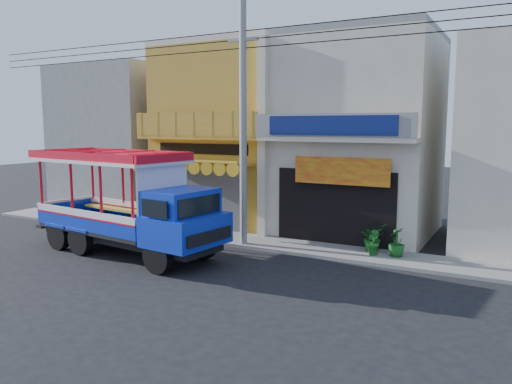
# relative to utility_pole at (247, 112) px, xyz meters

# --- Properties ---
(ground) EXTENTS (90.00, 90.00, 0.00)m
(ground) POSITION_rel_utility_pole_xyz_m (0.85, -3.30, -5.03)
(ground) COLOR black
(ground) RESTS_ON ground
(sidewalk) EXTENTS (30.00, 2.00, 0.12)m
(sidewalk) POSITION_rel_utility_pole_xyz_m (0.85, 0.70, -4.97)
(sidewalk) COLOR slate
(sidewalk) RESTS_ON ground
(shophouse_left) EXTENTS (6.00, 7.50, 8.24)m
(shophouse_left) POSITION_rel_utility_pole_xyz_m (-3.15, 4.66, -0.92)
(shophouse_left) COLOR gold
(shophouse_left) RESTS_ON ground
(shophouse_right) EXTENTS (6.00, 6.75, 8.24)m
(shophouse_right) POSITION_rel_utility_pole_xyz_m (2.85, 4.66, -0.93)
(shophouse_right) COLOR beige
(shophouse_right) RESTS_ON ground
(party_pilaster) EXTENTS (0.35, 0.30, 8.00)m
(party_pilaster) POSITION_rel_utility_pole_xyz_m (-0.15, 1.55, -1.03)
(party_pilaster) COLOR beige
(party_pilaster) RESTS_ON ground
(filler_building_left) EXTENTS (6.00, 6.00, 7.60)m
(filler_building_left) POSITION_rel_utility_pole_xyz_m (-10.15, 4.70, -1.23)
(filler_building_left) COLOR gray
(filler_building_left) RESTS_ON ground
(utility_pole) EXTENTS (28.00, 0.26, 9.00)m
(utility_pole) POSITION_rel_utility_pole_xyz_m (0.00, 0.00, 0.00)
(utility_pole) COLOR gray
(utility_pole) RESTS_ON ground
(songthaew_truck) EXTENTS (8.07, 3.45, 3.65)m
(songthaew_truck) POSITION_rel_utility_pole_xyz_m (-2.65, -3.01, -3.27)
(songthaew_truck) COLOR black
(songthaew_truck) RESTS_ON ground
(green_sign) EXTENTS (0.70, 0.44, 1.07)m
(green_sign) POSITION_rel_utility_pole_xyz_m (-5.88, 0.99, -4.46)
(green_sign) COLOR black
(green_sign) RESTS_ON sidewalk
(potted_plant_a) EXTENTS (1.10, 1.14, 0.98)m
(potted_plant_a) POSITION_rel_utility_pole_xyz_m (4.44, 1.23, -4.42)
(potted_plant_a) COLOR #1A5B1D
(potted_plant_a) RESTS_ON sidewalk
(potted_plant_b) EXTENTS (0.57, 0.60, 0.86)m
(potted_plant_b) POSITION_rel_utility_pole_xyz_m (4.59, 0.71, -4.48)
(potted_plant_b) COLOR #1A5B1D
(potted_plant_b) RESTS_ON sidewalk
(potted_plant_c) EXTENTS (0.67, 0.67, 1.00)m
(potted_plant_c) POSITION_rel_utility_pole_xyz_m (5.37, 0.86, -4.41)
(potted_plant_c) COLOR #1A5B1D
(potted_plant_c) RESTS_ON sidewalk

